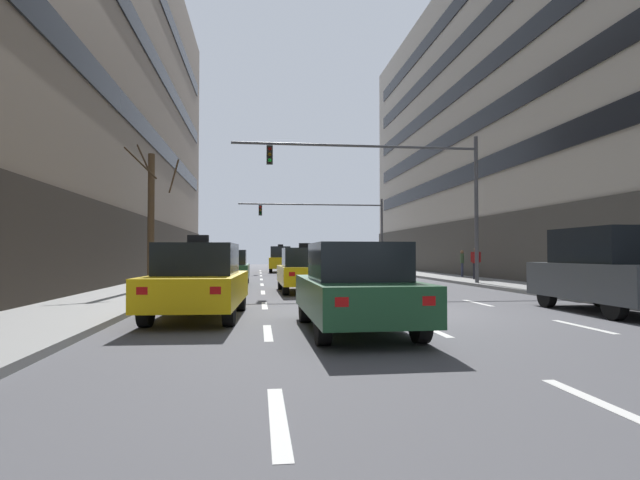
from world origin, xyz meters
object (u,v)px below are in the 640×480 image
Objects in this scene: pedestrian_1 at (476,261)px; car_driving_3 at (356,288)px; street_tree_0 at (151,217)px; pedestrian_0 at (462,261)px; traffic_signal_1 at (335,219)px; car_driving_2 at (341,265)px; taxi_driving_0 at (305,270)px; taxi_driving_4 at (281,259)px; traffic_signal_0 at (403,179)px; car_parked_1 at (607,270)px; car_driving_5 at (229,268)px; taxi_driving_1 at (199,281)px.

car_driving_3 is at bearing -121.13° from pedestrian_1.
pedestrian_0 is at bearing 25.79° from street_tree_0.
street_tree_0 is (-10.56, -20.22, -1.43)m from traffic_signal_1.
pedestrian_1 is at bearing -71.04° from traffic_signal_1.
car_driving_2 is 2.89× the size of pedestrian_0.
traffic_signal_1 is (4.48, 21.35, 3.55)m from taxi_driving_0.
street_tree_0 is at bearing -133.58° from car_driving_2.
taxi_driving_4 is 16.33m from pedestrian_0.
traffic_signal_0 reaches higher than car_driving_2.
traffic_signal_0 is 0.97× the size of traffic_signal_1.
traffic_signal_1 is at bearing 62.41° from street_tree_0.
street_tree_0 is at bearing -154.21° from pedestrian_0.
traffic_signal_1 reaches higher than pedestrian_1.
pedestrian_1 is (15.85, 4.85, -1.86)m from street_tree_0.
taxi_driving_4 is 18.52m from pedestrian_1.
taxi_driving_4 is 30.36m from car_parked_1.
pedestrian_0 is (13.49, 4.12, 0.22)m from car_driving_5.
car_driving_2 is 11.27m from taxi_driving_4.
car_driving_3 is at bearing -110.29° from traffic_signal_0.
taxi_driving_1 is 30.18m from traffic_signal_1.
taxi_driving_1 is 0.40× the size of traffic_signal_1.
pedestrian_1 is at bearing -37.24° from car_driving_2.
taxi_driving_1 is 2.81× the size of pedestrian_1.
car_parked_1 is (10.23, -12.73, 0.25)m from car_driving_5.
car_driving_2 is (6.42, 18.56, -0.02)m from taxi_driving_1.
pedestrian_1 reaches higher than car_driving_3.
street_tree_0 reaches higher than car_driving_5.
taxi_driving_0 is 10.51m from car_parked_1.
car_driving_2 is 19.12m from car_parked_1.
car_driving_5 is 0.39× the size of traffic_signal_0.
pedestrian_1 is (-0.52, -3.06, 0.07)m from pedestrian_0.
taxi_driving_1 is at bearing -96.21° from taxi_driving_4.
traffic_signal_0 is at bearing 52.78° from taxi_driving_1.
taxi_driving_0 is 2.75× the size of pedestrian_1.
street_tree_0 reaches higher than car_parked_1.
taxi_driving_1 is at bearing -128.94° from pedestrian_0.
traffic_signal_0 is (8.11, -1.90, 4.18)m from car_driving_5.
taxi_driving_0 is 5.87m from car_driving_5.
taxi_driving_4 reaches higher than car_parked_1.
car_parked_1 is at bearing -34.29° from street_tree_0.
street_tree_0 reaches higher than pedestrian_1.
taxi_driving_0 is 10.07m from car_driving_3.
taxi_driving_0 is 7.11m from traffic_signal_0.
traffic_signal_1 is (-0.43, 18.33, -0.61)m from traffic_signal_0.
taxi_driving_4 reaches higher than pedestrian_1.
pedestrian_1 is at bearing 31.50° from taxi_driving_0.
car_driving_2 is at bearing 70.91° from taxi_driving_1.
pedestrian_0 reaches higher than car_driving_3.
taxi_driving_4 is at bearing 73.51° from street_tree_0.
car_driving_5 is 2.85× the size of pedestrian_0.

